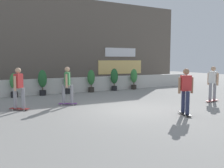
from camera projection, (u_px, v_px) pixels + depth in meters
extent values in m
plane|color=gray|center=(129.00, 109.00, 9.84)|extent=(48.00, 48.00, 0.00)
cube|color=beige|center=(78.00, 85.00, 15.07)|extent=(18.00, 0.40, 0.90)
cube|color=#60564C|center=(60.00, 43.00, 18.31)|extent=(20.00, 2.00, 6.50)
cube|color=white|center=(121.00, 52.00, 19.66)|extent=(2.80, 0.08, 0.70)
cube|color=#F2CC72|center=(121.00, 67.00, 19.79)|extent=(4.00, 0.06, 1.10)
cylinder|color=black|center=(14.00, 95.00, 12.95)|extent=(0.36, 0.36, 0.30)
cylinder|color=brown|center=(14.00, 90.00, 12.92)|extent=(0.06, 0.06, 0.15)
ellipsoid|color=#387F3D|center=(14.00, 81.00, 12.87)|extent=(0.41, 0.41, 0.85)
cylinder|color=black|center=(43.00, 93.00, 13.64)|extent=(0.36, 0.36, 0.30)
cylinder|color=brown|center=(43.00, 89.00, 13.62)|extent=(0.06, 0.06, 0.15)
ellipsoid|color=#235B2D|center=(42.00, 79.00, 13.56)|extent=(0.48, 0.48, 0.99)
cylinder|color=black|center=(67.00, 91.00, 14.30)|extent=(0.36, 0.36, 0.30)
cylinder|color=brown|center=(67.00, 87.00, 14.28)|extent=(0.06, 0.06, 0.15)
ellipsoid|color=#235B2D|center=(67.00, 80.00, 14.24)|extent=(0.35, 0.35, 0.72)
cylinder|color=#2D2823|center=(91.00, 90.00, 15.02)|extent=(0.36, 0.36, 0.30)
cylinder|color=brown|center=(91.00, 86.00, 14.99)|extent=(0.06, 0.06, 0.15)
ellipsoid|color=#2D6B33|center=(91.00, 77.00, 14.94)|extent=(0.46, 0.46, 0.94)
cylinder|color=black|center=(114.00, 88.00, 15.77)|extent=(0.36, 0.36, 0.30)
cylinder|color=brown|center=(114.00, 85.00, 15.75)|extent=(0.06, 0.06, 0.15)
ellipsoid|color=#235B2D|center=(114.00, 76.00, 15.69)|extent=(0.48, 0.48, 0.99)
cylinder|color=#2D2823|center=(134.00, 87.00, 16.48)|extent=(0.36, 0.36, 0.30)
cylinder|color=brown|center=(134.00, 84.00, 16.46)|extent=(0.06, 0.06, 0.15)
ellipsoid|color=#387F3D|center=(134.00, 76.00, 16.40)|extent=(0.46, 0.46, 0.94)
cube|color=black|center=(185.00, 113.00, 8.77)|extent=(0.47, 0.82, 0.02)
cylinder|color=silver|center=(180.00, 113.00, 9.02)|extent=(0.05, 0.06, 0.06)
cylinder|color=silver|center=(184.00, 113.00, 9.04)|extent=(0.05, 0.06, 0.06)
cylinder|color=silver|center=(186.00, 116.00, 8.50)|extent=(0.05, 0.06, 0.06)
cylinder|color=silver|center=(190.00, 116.00, 8.52)|extent=(0.05, 0.06, 0.06)
cylinder|color=#282D4C|center=(183.00, 101.00, 8.90)|extent=(0.14, 0.14, 0.82)
cylinder|color=#282D4C|center=(187.00, 103.00, 8.55)|extent=(0.14, 0.14, 0.82)
cube|color=red|center=(186.00, 83.00, 8.66)|extent=(0.41, 0.31, 0.56)
sphere|color=#9E7051|center=(186.00, 72.00, 8.61)|extent=(0.22, 0.22, 0.22)
cylinder|color=#9E7051|center=(180.00, 85.00, 8.63)|extent=(0.09, 0.09, 0.58)
cylinder|color=#9E7051|center=(192.00, 85.00, 8.69)|extent=(0.09, 0.09, 0.58)
cube|color=maroon|center=(212.00, 100.00, 11.57)|extent=(0.82, 0.32, 0.02)
cylinder|color=silver|center=(211.00, 102.00, 11.36)|extent=(0.06, 0.04, 0.06)
cylinder|color=silver|center=(207.00, 102.00, 11.49)|extent=(0.06, 0.04, 0.06)
cylinder|color=silver|center=(217.00, 101.00, 11.67)|extent=(0.06, 0.04, 0.06)
cylinder|color=silver|center=(213.00, 100.00, 11.80)|extent=(0.06, 0.04, 0.06)
cylinder|color=gray|center=(210.00, 92.00, 11.43)|extent=(0.14, 0.14, 0.82)
cylinder|color=gray|center=(215.00, 91.00, 11.64)|extent=(0.14, 0.14, 0.82)
cube|color=white|center=(213.00, 77.00, 11.46)|extent=(0.25, 0.39, 0.56)
sphere|color=tan|center=(213.00, 69.00, 11.42)|extent=(0.22, 0.22, 0.22)
cylinder|color=tan|center=(218.00, 79.00, 11.28)|extent=(0.09, 0.09, 0.58)
cylinder|color=tan|center=(208.00, 79.00, 11.66)|extent=(0.09, 0.09, 0.58)
cube|color=#72338C|center=(68.00, 104.00, 10.76)|extent=(0.80, 0.54, 0.02)
cylinder|color=silver|center=(62.00, 105.00, 10.68)|extent=(0.06, 0.05, 0.06)
cylinder|color=silver|center=(62.00, 104.00, 10.83)|extent=(0.06, 0.05, 0.06)
cylinder|color=silver|center=(73.00, 105.00, 10.68)|extent=(0.06, 0.05, 0.06)
cylinder|color=silver|center=(74.00, 104.00, 10.84)|extent=(0.06, 0.05, 0.06)
cylinder|color=gray|center=(64.00, 94.00, 10.71)|extent=(0.14, 0.14, 0.82)
cylinder|color=gray|center=(72.00, 94.00, 10.72)|extent=(0.14, 0.14, 0.82)
cube|color=#3F8C4C|center=(67.00, 79.00, 10.64)|extent=(0.34, 0.41, 0.56)
sphere|color=tan|center=(67.00, 69.00, 10.60)|extent=(0.22, 0.22, 0.22)
cylinder|color=tan|center=(66.00, 81.00, 10.42)|extent=(0.09, 0.09, 0.58)
cylinder|color=tan|center=(68.00, 80.00, 10.89)|extent=(0.09, 0.09, 0.58)
cube|color=maroon|center=(20.00, 109.00, 9.65)|extent=(0.74, 0.67, 0.02)
cylinder|color=silver|center=(27.00, 109.00, 9.68)|extent=(0.06, 0.06, 0.06)
cylinder|color=silver|center=(24.00, 110.00, 9.52)|extent=(0.06, 0.06, 0.06)
cylinder|color=silver|center=(15.00, 109.00, 9.79)|extent=(0.06, 0.06, 0.06)
cylinder|color=silver|center=(13.00, 110.00, 9.63)|extent=(0.06, 0.06, 0.06)
cylinder|color=gray|center=(23.00, 98.00, 9.57)|extent=(0.14, 0.14, 0.82)
cylinder|color=gray|center=(15.00, 98.00, 9.64)|extent=(0.14, 0.14, 0.82)
cube|color=red|center=(18.00, 81.00, 9.54)|extent=(0.38, 0.40, 0.56)
sphere|color=tan|center=(18.00, 71.00, 9.50)|extent=(0.22, 0.22, 0.22)
cylinder|color=tan|center=(22.00, 82.00, 9.77)|extent=(0.09, 0.09, 0.58)
cylinder|color=tan|center=(15.00, 83.00, 9.32)|extent=(0.09, 0.09, 0.58)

